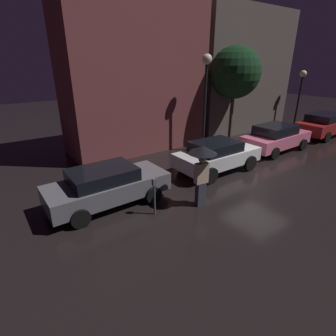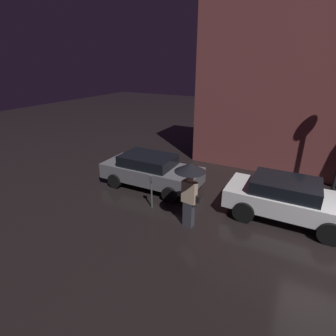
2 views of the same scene
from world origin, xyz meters
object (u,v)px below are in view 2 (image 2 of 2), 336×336
Objects in this scene: parked_car_grey at (151,170)px; parking_meter at (151,188)px; parked_car_white at (288,198)px; pedestrian_with_umbrella at (190,180)px.

parked_car_grey reaches higher than parking_meter.
pedestrian_with_umbrella is (-2.67, -1.92, 0.85)m from parked_car_white.
parked_car_white is 4.54m from parking_meter.
parked_car_grey is 5.23m from parked_car_white.
parking_meter is at bearing -58.57° from parked_car_grey.
parked_car_grey is at bearing -29.58° from pedestrian_with_umbrella.
parked_car_grey is at bearing -179.81° from parked_car_white.
pedestrian_with_umbrella is 1.71× the size of parking_meter.
parked_car_white is 3.15× the size of parking_meter.
parked_car_white is 1.84× the size of pedestrian_with_umbrella.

